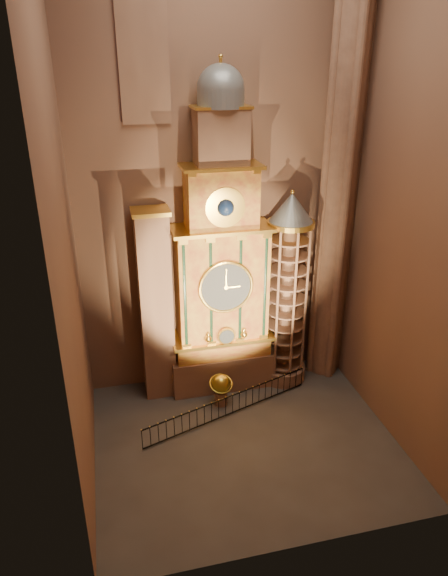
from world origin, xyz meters
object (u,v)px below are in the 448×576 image
object	(u,v)px
portrait_tower	(156,306)
iron_railing	(229,406)
celestial_globe	(221,387)
astronomical_clock	(221,273)
stair_turret	(287,293)

from	to	relation	value
portrait_tower	iron_railing	distance (m)	6.23
celestial_globe	portrait_tower	bearing A→B (deg)	146.93
celestial_globe	iron_railing	xyz separation A→B (m)	(0.18, -1.04, -0.45)
astronomical_clock	portrait_tower	xyz separation A→B (m)	(-3.40, 0.02, -1.53)
astronomical_clock	iron_railing	bearing A→B (deg)	-95.80
stair_turret	celestial_globe	bearing A→B (deg)	-157.76
stair_turret	celestial_globe	size ratio (longest dim) A/B	6.12
celestial_globe	astronomical_clock	bearing A→B (deg)	75.91
portrait_tower	celestial_globe	bearing A→B (deg)	-33.07
stair_turret	celestial_globe	distance (m)	6.01
stair_turret	astronomical_clock	bearing A→B (deg)	175.70
iron_railing	celestial_globe	bearing A→B (deg)	99.67
portrait_tower	iron_railing	world-z (taller)	portrait_tower
astronomical_clock	iron_railing	xyz separation A→B (m)	(-0.30, -2.93, -6.06)
portrait_tower	stair_turret	size ratio (longest dim) A/B	0.94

